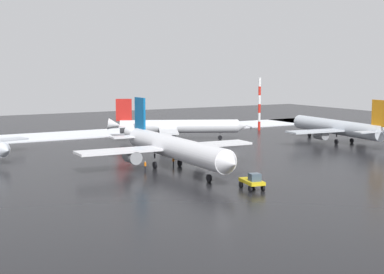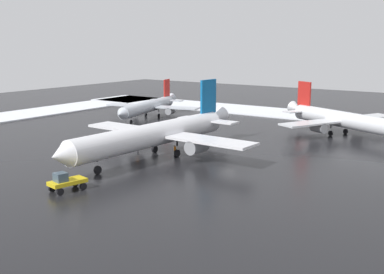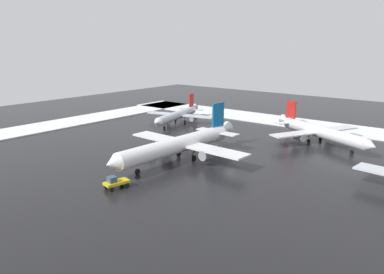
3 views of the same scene
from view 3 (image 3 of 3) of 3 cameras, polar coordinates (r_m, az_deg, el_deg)
name	(u,v)px [view 3 (image 3 of 3)]	position (r m, az deg, el deg)	size (l,w,h in m)	color
ground_plane	(231,162)	(85.39, 5.91, -3.81)	(240.00, 240.00, 0.00)	black
snow_bank_far	(314,125)	(128.96, 18.14, 1.72)	(152.00, 16.00, 0.28)	white
snow_bank_right	(63,123)	(132.87, -19.08, 1.99)	(14.00, 116.00, 0.28)	white
airplane_parked_starboard	(179,144)	(84.89, -1.97, -1.14)	(32.53, 39.28, 11.67)	white
airplane_parked_portside	(321,132)	(105.25, 19.02, 0.75)	(31.27, 26.61, 9.95)	silver
airplane_foreground_jet	(178,115)	(125.63, -2.19, 3.37)	(24.28, 28.94, 8.69)	silver
pushback_tug	(115,182)	(70.78, -11.60, -6.74)	(3.05, 4.94, 2.50)	gold
ground_crew_beside_wing	(193,155)	(86.84, 0.08, -2.76)	(0.36, 0.36, 1.71)	black
ground_crew_near_tug	(167,152)	(89.51, -3.87, -2.28)	(0.36, 0.36, 1.71)	black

